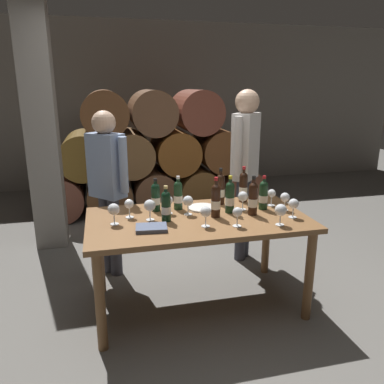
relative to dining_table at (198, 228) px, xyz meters
The scene contains 30 objects.
ground_plane 0.67m from the dining_table, ahead, with size 14.00×14.00×0.00m, color #66635E.
cellar_back_wall 4.26m from the dining_table, 90.00° to the left, with size 10.00×0.24×2.80m, color gray.
barrel_stack 2.60m from the dining_table, 90.00° to the left, with size 3.12×0.90×1.69m.
stone_pillar 2.16m from the dining_table, 129.09° to the left, with size 0.32×0.32×2.60m, color gray.
dining_table is the anchor object (origin of this frame).
wine_bottle_0 0.46m from the dining_table, 47.27° to the left, with size 0.07×0.07×0.31m.
wine_bottle_1 0.36m from the dining_table, 11.76° to the left, with size 0.07×0.07×0.30m.
wine_bottle_2 0.62m from the dining_table, ahead, with size 0.07×0.07×0.28m.
wine_bottle_3 0.33m from the dining_table, behind, with size 0.07×0.07×0.27m.
wine_bottle_4 0.62m from the dining_table, 32.77° to the left, with size 0.07×0.07×0.31m.
wine_bottle_5 0.43m from the dining_table, 141.11° to the left, with size 0.07×0.07×0.27m.
wine_bottle_6 0.49m from the dining_table, ahead, with size 0.07×0.07×0.32m.
wine_bottle_7 0.27m from the dining_table, ahead, with size 0.07×0.07×0.32m.
wine_bottle_8 0.34m from the dining_table, 114.62° to the left, with size 0.07×0.07×0.28m.
wine_glass_0 0.72m from the dining_table, 12.00° to the left, with size 0.07×0.07×0.14m.
wine_glass_1 0.67m from the dining_table, behind, with size 0.09×0.09×0.16m.
wine_glass_2 0.39m from the dining_table, 47.93° to the right, with size 0.07×0.07×0.15m.
wine_glass_3 0.29m from the dining_table, 88.56° to the right, with size 0.08×0.08×0.15m.
wine_glass_4 0.46m from the dining_table, 13.26° to the left, with size 0.08×0.08×0.16m.
wine_glass_5 0.76m from the dining_table, 13.82° to the right, with size 0.08×0.08×0.15m.
wine_glass_6 0.57m from the dining_table, 166.81° to the left, with size 0.07×0.07×0.15m.
wine_glass_7 0.42m from the dining_table, behind, with size 0.09×0.09×0.16m.
wine_glass_8 0.76m from the dining_table, ahead, with size 0.08×0.08×0.15m.
wine_glass_9 0.23m from the dining_table, 127.10° to the left, with size 0.08×0.08×0.16m.
wine_glass_10 0.32m from the dining_table, 145.52° to the left, with size 0.07×0.07×0.15m.
wine_glass_11 0.65m from the dining_table, 29.14° to the right, with size 0.09×0.09×0.16m.
tasting_notebook 0.44m from the dining_table, 155.42° to the right, with size 0.22×0.16×0.03m, color #4C5670.
serving_plate 0.24m from the dining_table, 66.37° to the left, with size 0.24×0.24×0.01m, color white.
sommelier_presenting 1.07m from the dining_table, 48.32° to the left, with size 0.36×0.39×1.72m.
taster_seated_left 1.01m from the dining_table, 132.70° to the left, with size 0.36×0.38×1.54m.
Camera 1 is at (-0.69, -2.69, 1.75)m, focal length 35.44 mm.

